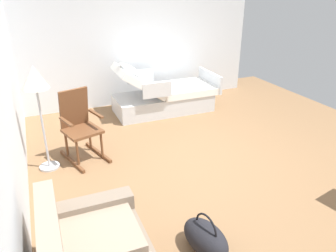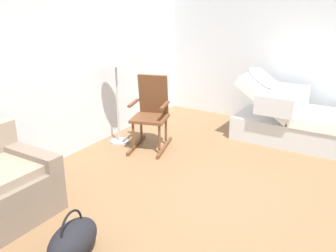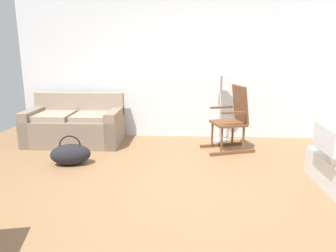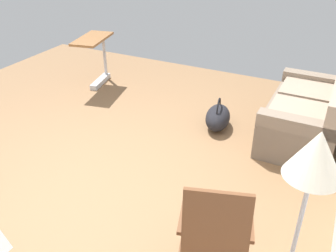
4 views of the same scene
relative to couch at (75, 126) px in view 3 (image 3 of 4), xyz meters
The scene contains 6 objects.
ground_plane 2.66m from the couch, 45.92° to the right, with size 7.12×7.12×0.00m, color olive.
back_wall 2.19m from the couch, 17.28° to the left, with size 5.89×0.10×2.70m, color silver.
couch is the anchor object (origin of this frame).
rocking_chair 2.69m from the couch, ahead, with size 0.87×0.67×1.05m.
floor_lamp 2.70m from the couch, ahead, with size 0.34×0.34×1.48m.
duffel_bag 1.11m from the couch, 75.34° to the right, with size 0.61×0.42×0.43m.
Camera 3 is at (0.02, -3.41, 1.61)m, focal length 34.12 mm.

